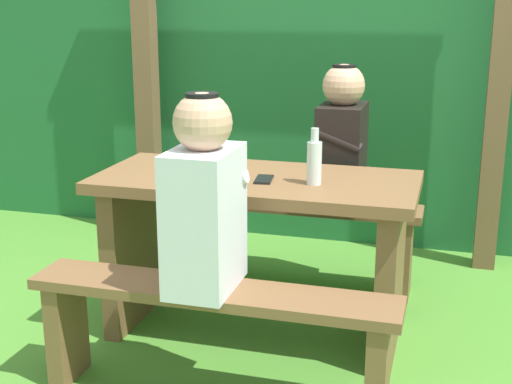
# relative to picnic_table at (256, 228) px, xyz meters

# --- Properties ---
(ground_plane) EXTENTS (12.00, 12.00, 0.00)m
(ground_plane) POSITION_rel_picnic_table_xyz_m (0.00, 0.00, -0.50)
(ground_plane) COLOR #4B8B2E
(hedge_backdrop) EXTENTS (6.40, 0.75, 2.15)m
(hedge_backdrop) POSITION_rel_picnic_table_xyz_m (0.00, 1.74, 0.57)
(hedge_backdrop) COLOR #206230
(hedge_backdrop) RESTS_ON ground_plane
(pergola_post_left) EXTENTS (0.12, 0.12, 2.01)m
(pergola_post_left) POSITION_rel_picnic_table_xyz_m (-1.04, 1.16, 0.50)
(pergola_post_left) COLOR brown
(pergola_post_left) RESTS_ON ground_plane
(pergola_post_right) EXTENTS (0.12, 0.12, 2.01)m
(pergola_post_right) POSITION_rel_picnic_table_xyz_m (1.04, 1.16, 0.50)
(pergola_post_right) COLOR brown
(pergola_post_right) RESTS_ON ground_plane
(picnic_table) EXTENTS (1.40, 0.64, 0.74)m
(picnic_table) POSITION_rel_picnic_table_xyz_m (0.00, 0.00, 0.00)
(picnic_table) COLOR brown
(picnic_table) RESTS_ON ground_plane
(bench_near) EXTENTS (1.40, 0.24, 0.47)m
(bench_near) POSITION_rel_picnic_table_xyz_m (0.00, -0.60, -0.17)
(bench_near) COLOR brown
(bench_near) RESTS_ON ground_plane
(bench_far) EXTENTS (1.40, 0.24, 0.47)m
(bench_far) POSITION_rel_picnic_table_xyz_m (0.00, 0.60, -0.17)
(bench_far) COLOR brown
(bench_far) RESTS_ON ground_plane
(person_white_shirt) EXTENTS (0.25, 0.35, 0.72)m
(person_white_shirt) POSITION_rel_picnic_table_xyz_m (-0.02, -0.59, 0.29)
(person_white_shirt) COLOR silver
(person_white_shirt) RESTS_ON bench_near
(person_black_coat) EXTENTS (0.25, 0.35, 0.72)m
(person_black_coat) POSITION_rel_picnic_table_xyz_m (0.28, 0.59, 0.29)
(person_black_coat) COLOR black
(person_black_coat) RESTS_ON bench_far
(drinking_glass) EXTENTS (0.08, 0.08, 0.08)m
(drinking_glass) POSITION_rel_picnic_table_xyz_m (-0.18, 0.07, 0.28)
(drinking_glass) COLOR silver
(drinking_glass) RESTS_ON picnic_table
(bottle_left) EXTENTS (0.06, 0.06, 0.24)m
(bottle_left) POSITION_rel_picnic_table_xyz_m (0.27, -0.06, 0.34)
(bottle_left) COLOR silver
(bottle_left) RESTS_ON picnic_table
(cell_phone) EXTENTS (0.09, 0.15, 0.01)m
(cell_phone) POSITION_rel_picnic_table_xyz_m (0.05, -0.06, 0.24)
(cell_phone) COLOR black
(cell_phone) RESTS_ON picnic_table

